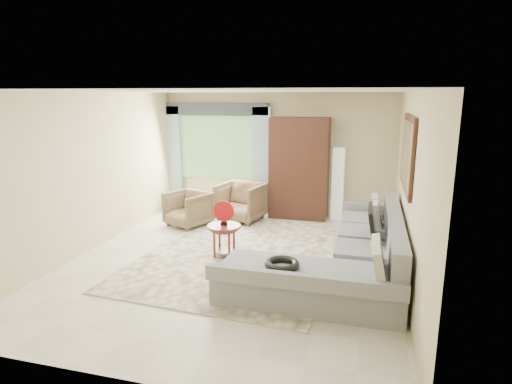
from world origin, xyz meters
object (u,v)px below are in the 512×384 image
(tv_screen, at_px, (372,223))
(armchair_right, at_px, (241,202))
(sectional_sofa, at_px, (351,259))
(armoire, at_px, (299,168))
(coffee_table, at_px, (224,240))
(floor_lamp, at_px, (338,184))
(armchair_left, at_px, (188,209))
(potted_plant, at_px, (176,201))

(tv_screen, distance_m, armchair_right, 3.27)
(sectional_sofa, xyz_separation_m, armoire, (-1.23, 2.90, 0.77))
(coffee_table, distance_m, floor_lamp, 3.12)
(tv_screen, bearing_deg, floor_lamp, 105.21)
(armchair_left, bearing_deg, armoire, 55.11)
(sectional_sofa, bearing_deg, armchair_left, 152.26)
(sectional_sofa, relative_size, armchair_right, 4.00)
(potted_plant, bearing_deg, armchair_right, -11.09)
(armoire, bearing_deg, potted_plant, -174.52)
(floor_lamp, bearing_deg, tv_screen, -74.79)
(armchair_left, relative_size, armoire, 0.36)
(sectional_sofa, distance_m, armoire, 3.24)
(sectional_sofa, relative_size, armoire, 1.65)
(coffee_table, height_order, floor_lamp, floor_lamp)
(armchair_left, bearing_deg, armchair_right, 58.73)
(armchair_left, bearing_deg, sectional_sofa, -3.30)
(tv_screen, relative_size, armoire, 0.35)
(sectional_sofa, height_order, armchair_left, sectional_sofa)
(armoire, bearing_deg, sectional_sofa, -66.94)
(armchair_right, distance_m, potted_plant, 1.65)
(coffee_table, bearing_deg, armchair_right, 99.61)
(tv_screen, xyz_separation_m, floor_lamp, (-0.70, 2.57, 0.03))
(sectional_sofa, xyz_separation_m, tv_screen, (0.27, 0.38, 0.44))
(tv_screen, relative_size, armchair_right, 0.86)
(tv_screen, height_order, armchair_right, tv_screen)
(armchair_left, bearing_deg, potted_plant, 151.82)
(armchair_right, bearing_deg, potted_plant, -179.42)
(tv_screen, bearing_deg, armchair_left, 159.36)
(armchair_right, bearing_deg, coffee_table, -68.73)
(sectional_sofa, bearing_deg, potted_plant, 146.31)
(coffee_table, relative_size, floor_lamp, 0.35)
(armoire, relative_size, floor_lamp, 1.40)
(sectional_sofa, distance_m, armchair_right, 3.30)
(armchair_right, xyz_separation_m, potted_plant, (-1.61, 0.32, -0.15))
(tv_screen, distance_m, potted_plant, 4.81)
(coffee_table, height_order, potted_plant, coffee_table)
(armchair_right, bearing_deg, armoire, 39.17)
(sectional_sofa, height_order, armoire, armoire)
(armchair_left, height_order, potted_plant, armchair_left)
(tv_screen, height_order, armoire, armoire)
(armchair_right, bearing_deg, sectional_sofa, -33.08)
(armchair_right, distance_m, armoire, 1.41)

